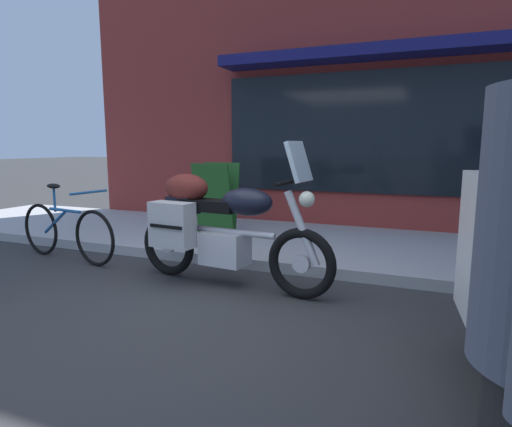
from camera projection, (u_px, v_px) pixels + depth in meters
The scene contains 4 objects.
ground_plane at pixel (179, 315), 3.46m from camera, with size 80.00×80.00×0.00m, color #323232.
touring_motorcycle at pixel (216, 224), 4.13m from camera, with size 2.16×0.62×1.40m.
parked_bicycle at pixel (66, 231), 5.08m from camera, with size 1.65×0.48×0.91m.
sandwich_board_sign at pixel (216, 199), 5.95m from camera, with size 0.55×0.43×1.00m.
Camera 1 is at (1.81, -2.82, 1.36)m, focal length 29.92 mm.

